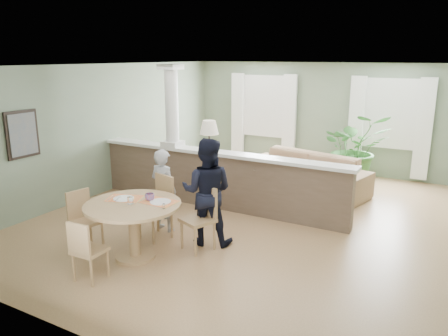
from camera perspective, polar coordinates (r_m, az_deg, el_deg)
The scene contains 12 objects.
ground at distance 7.99m, azimuth 3.89°, elevation -6.53°, with size 8.00×8.00×0.00m, color tan.
room_shell at distance 8.11m, azimuth 5.84°, elevation 6.98°, with size 7.02×8.02×2.71m.
pony_wall at distance 8.38m, azimuth -1.54°, elevation -0.41°, with size 5.32×0.38×2.70m.
sofa at distance 9.55m, azimuth 10.21°, elevation -0.63°, with size 2.78×1.09×0.81m, color #916C4F.
houseplant at distance 10.39m, azimuth 16.75°, elevation 2.51°, with size 1.47×1.27×1.63m, color #2D5F26.
dining_table at distance 6.38m, azimuth -11.70°, elevation -5.99°, with size 1.37×1.37×0.94m.
chair_far_boy at distance 7.10m, azimuth -8.50°, elevation -4.61°, with size 0.56×0.56×1.01m.
chair_far_man at distance 6.62m, azimuth -2.92°, elevation -6.14°, with size 0.56×0.56×0.96m.
chair_near at distance 5.96m, azimuth -17.62°, elevation -9.98°, with size 0.39×0.39×0.84m.
chair_side at distance 6.97m, azimuth -17.92°, elevation -6.10°, with size 0.48×0.48×0.89m.
child_person at distance 7.31m, azimuth -7.89°, elevation -2.89°, with size 0.51×0.33×1.39m, color #97979C.
man_person at distance 6.71m, azimuth -2.23°, elevation -3.11°, with size 0.81×0.63×1.67m, color black.
Camera 1 is at (3.16, -6.76, 2.86)m, focal length 35.00 mm.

